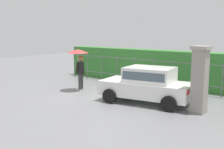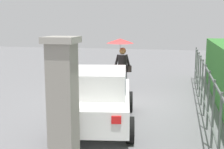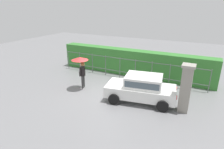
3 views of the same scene
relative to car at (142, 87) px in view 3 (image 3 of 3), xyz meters
The scene contains 6 objects.
ground_plane 2.61m from the car, behind, with size 40.00×40.00×0.00m, color slate.
car is the anchor object (origin of this frame).
pedestrian 3.92m from the car, behind, with size 1.02×1.02×2.05m.
gate_pillar 2.26m from the car, ahead, with size 0.60×0.60×2.42m.
fence_section 3.42m from the car, 125.53° to the left, with size 10.60×0.05×1.50m.
hedge_row 4.21m from the car, 118.16° to the left, with size 11.55×0.90×1.90m, color #387F33.
Camera 3 is at (5.31, -9.12, 4.99)m, focal length 30.49 mm.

